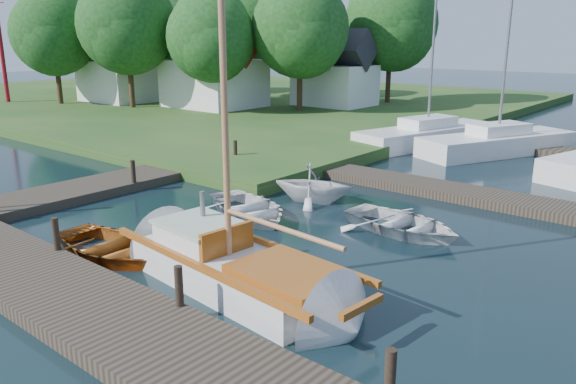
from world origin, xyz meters
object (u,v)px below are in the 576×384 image
Objects in this scene: tree_5 at (167,34)px; tree_7 at (391,23)px; house_a at (214,71)px; house_c at (335,75)px; marina_boat_0 at (427,134)px; tree_4 at (252,21)px; mooring_post_3 at (390,375)px; mooring_post_2 at (179,286)px; tree_2 at (211,36)px; mooring_post_4 at (133,171)px; marina_boat_1 at (498,142)px; mooring_post_5 at (235,150)px; sailboat at (240,274)px; tender_b at (313,181)px; tree_6 at (85,32)px; tree_1 at (127,23)px; tender_c at (402,220)px; house_b at (121,70)px; tender_a at (248,205)px; mooring_post_1 at (56,234)px; dinghy at (109,242)px; tree_0 at (54,32)px.

tree_7 is (18.00, 6.00, 0.78)m from tree_5.
house_c is at bearing 45.00° from house_a.
tree_4 is at bearing 83.65° from marina_boat_0.
house_a reaches higher than mooring_post_3.
house_c is 0.56× the size of tree_7.
tree_7 is at bearing 113.50° from mooring_post_2.
mooring_post_4 is at bearing -51.95° from tree_2.
marina_boat_1 is 1.99× the size of house_c.
mooring_post_5 is at bearing -40.24° from house_a.
sailboat is at bearing -47.26° from tree_4.
marina_boat_1 reaches higher than tender_b.
tree_2 reaches higher than mooring_post_5.
tree_4 is (-22.39, 7.46, 5.80)m from marina_boat_1.
mooring_post_2 is 0.07× the size of marina_boat_0.
mooring_post_3 is 47.24m from tree_6.
sailboat is 35.02m from tree_4.
mooring_post_3 is at bearing -29.61° from tree_1.
tender_c is (0.88, 5.43, 0.02)m from sailboat.
house_b is at bearing -126.71° from tree_4.
tree_2 is 0.92× the size of tree_6.
mooring_post_4 is 0.09× the size of tree_1.
mooring_post_1 is at bearing -172.38° from tender_a.
tender_b is (-2.82, 6.26, 0.34)m from sailboat.
tree_1 is (-26.29, 9.91, 5.73)m from tender_c.
marina_boat_1 is 1.12× the size of tree_7.
house_b is (-8.00, -2.00, -0.19)m from house_a.
tree_2 is at bearing -44.25° from house_a.
tree_1 reaches higher than dinghy.
tender_c is 0.60× the size of house_b.
tree_1 is (-17.00, 12.05, 5.39)m from mooring_post_4.
tree_7 is at bearing 40.59° from tender_a.
dinghy is at bearing -36.57° from tree_1.
tree_6 reaches higher than mooring_post_5.
mooring_post_1 is 24.67m from tree_2.
marina_boat_0 reaches higher than tree_5.
tender_c is at bearing -37.12° from dinghy.
house_a is 0.78× the size of tree_5.
marina_boat_0 is (-0.74, 18.54, 0.20)m from dinghy.
tree_7 is (-5.00, 26.05, 5.50)m from mooring_post_4.
marina_boat_0 reaches higher than tree_4.
dinghy is 0.43× the size of tree_0.
sailboat is (4.42, 1.71, -0.36)m from mooring_post_1.
mooring_post_2 reaches higher than tender_c.
tree_4 reaches higher than house_c.
mooring_post_1 is 0.10× the size of tree_2.
mooring_post_2 is 9.86m from mooring_post_4.
house_c is at bearing 70.94° from marina_boat_0.
mooring_post_5 is 0.09× the size of tree_6.
tree_1 is at bearing 18.44° from tree_0.
mooring_post_5 is 0.09× the size of tree_7.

